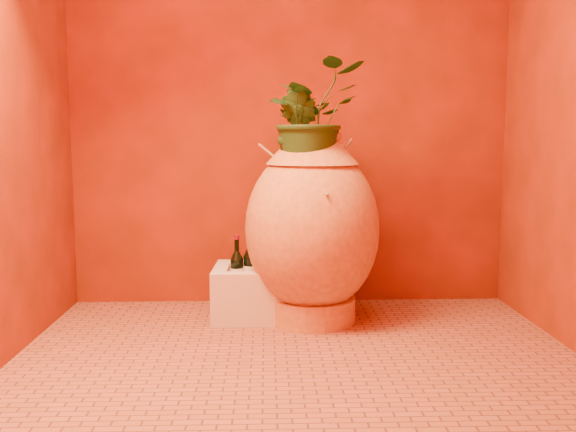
{
  "coord_description": "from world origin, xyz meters",
  "views": [
    {
      "loc": [
        -0.13,
        -2.71,
        0.96
      ],
      "look_at": [
        -0.03,
        0.35,
        0.58
      ],
      "focal_mm": 40.0,
      "sensor_mm": 36.0,
      "label": 1
    }
  ],
  "objects_px": {
    "stone_basin": "(269,293)",
    "wine_bottle_b": "(251,268)",
    "wine_bottle_c": "(287,270)",
    "amphora": "(312,228)",
    "wall_tap": "(339,157)",
    "wine_bottle_a": "(237,270)"
  },
  "relations": [
    {
      "from": "wine_bottle_c",
      "to": "amphora",
      "type": "bearing_deg",
      "value": -8.42
    },
    {
      "from": "wine_bottle_b",
      "to": "wall_tap",
      "type": "xyz_separation_m",
      "value": [
        0.5,
        0.26,
        0.58
      ]
    },
    {
      "from": "wine_bottle_b",
      "to": "wine_bottle_c",
      "type": "height_order",
      "value": "wine_bottle_c"
    },
    {
      "from": "wine_bottle_a",
      "to": "wine_bottle_b",
      "type": "height_order",
      "value": "wine_bottle_b"
    },
    {
      "from": "amphora",
      "to": "wine_bottle_a",
      "type": "bearing_deg",
      "value": 168.39
    },
    {
      "from": "amphora",
      "to": "wine_bottle_c",
      "type": "relative_size",
      "value": 3.0
    },
    {
      "from": "amphora",
      "to": "wine_bottle_b",
      "type": "relative_size",
      "value": 3.05
    },
    {
      "from": "stone_basin",
      "to": "wall_tap",
      "type": "distance_m",
      "value": 0.86
    },
    {
      "from": "stone_basin",
      "to": "wine_bottle_a",
      "type": "height_order",
      "value": "wine_bottle_a"
    },
    {
      "from": "wall_tap",
      "to": "stone_basin",
      "type": "bearing_deg",
      "value": -146.38
    },
    {
      "from": "amphora",
      "to": "wine_bottle_b",
      "type": "bearing_deg",
      "value": 164.62
    },
    {
      "from": "stone_basin",
      "to": "wine_bottle_a",
      "type": "xyz_separation_m",
      "value": [
        -0.17,
        -0.0,
        0.12
      ]
    },
    {
      "from": "wine_bottle_b",
      "to": "wall_tap",
      "type": "height_order",
      "value": "wall_tap"
    },
    {
      "from": "wine_bottle_a",
      "to": "wine_bottle_b",
      "type": "xyz_separation_m",
      "value": [
        0.07,
        0.01,
        0.01
      ]
    },
    {
      "from": "wine_bottle_a",
      "to": "wine_bottle_c",
      "type": "bearing_deg",
      "value": -13.15
    },
    {
      "from": "stone_basin",
      "to": "wine_bottle_b",
      "type": "distance_m",
      "value": 0.17
    },
    {
      "from": "stone_basin",
      "to": "wall_tap",
      "type": "relative_size",
      "value": 3.56
    },
    {
      "from": "stone_basin",
      "to": "wine_bottle_b",
      "type": "relative_size",
      "value": 1.85
    },
    {
      "from": "wall_tap",
      "to": "wine_bottle_c",
      "type": "bearing_deg",
      "value": -133.05
    },
    {
      "from": "wine_bottle_a",
      "to": "wine_bottle_c",
      "type": "height_order",
      "value": "wine_bottle_c"
    },
    {
      "from": "stone_basin",
      "to": "wall_tap",
      "type": "height_order",
      "value": "wall_tap"
    },
    {
      "from": "wine_bottle_b",
      "to": "wall_tap",
      "type": "distance_m",
      "value": 0.81
    }
  ]
}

